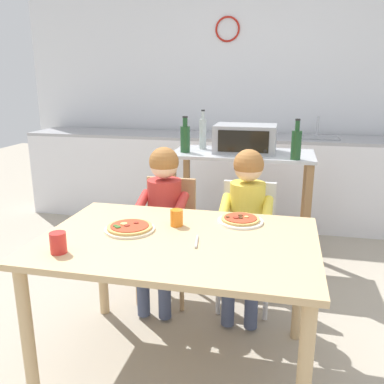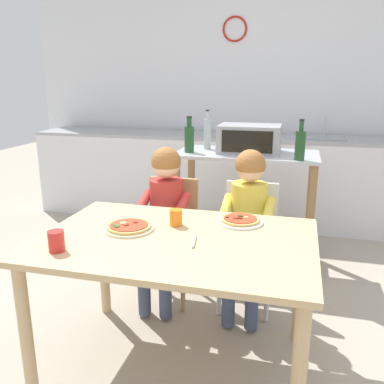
{
  "view_description": "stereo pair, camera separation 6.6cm",
  "coord_description": "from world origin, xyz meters",
  "px_view_note": "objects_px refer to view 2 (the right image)",
  "views": [
    {
      "loc": [
        0.48,
        -1.8,
        1.48
      ],
      "look_at": [
        0.0,
        0.3,
        0.88
      ],
      "focal_mm": 38.39,
      "sensor_mm": 36.0,
      "label": 1
    },
    {
      "loc": [
        0.54,
        -1.78,
        1.48
      ],
      "look_at": [
        0.0,
        0.3,
        0.88
      ],
      "focal_mm": 38.39,
      "sensor_mm": 36.0,
      "label": 2
    }
  ],
  "objects_px": {
    "bottle_brown_beer": "(189,138)",
    "pizza_plate_white": "(240,221)",
    "kitchen_island_cart": "(245,191)",
    "dining_chair_left": "(170,229)",
    "child_in_yellow_shirt": "(247,214)",
    "child_in_red_shirt": "(164,208)",
    "drinking_cup_red": "(56,241)",
    "dining_chair_right": "(249,236)",
    "serving_spoon": "(194,242)",
    "bottle_tall_green_wine": "(300,144)",
    "dining_table": "(177,256)",
    "toaster_oven": "(250,139)",
    "pizza_plate_cream": "(129,227)",
    "bottle_clear_vinegar": "(207,133)",
    "drinking_cup_orange": "(176,218)"
  },
  "relations": [
    {
      "from": "bottle_brown_beer",
      "to": "pizza_plate_white",
      "type": "xyz_separation_m",
      "value": [
        0.55,
        -0.99,
        -0.29
      ]
    },
    {
      "from": "bottle_brown_beer",
      "to": "pizza_plate_cream",
      "type": "xyz_separation_m",
      "value": [
        0.01,
        -1.24,
        -0.29
      ]
    },
    {
      "from": "bottle_clear_vinegar",
      "to": "dining_table",
      "type": "xyz_separation_m",
      "value": [
        0.18,
        -1.47,
        -0.41
      ]
    },
    {
      "from": "toaster_oven",
      "to": "child_in_red_shirt",
      "type": "bearing_deg",
      "value": -119.26
    },
    {
      "from": "dining_chair_right",
      "to": "pizza_plate_cream",
      "type": "height_order",
      "value": "dining_chair_right"
    },
    {
      "from": "bottle_clear_vinegar",
      "to": "child_in_yellow_shirt",
      "type": "height_order",
      "value": "bottle_clear_vinegar"
    },
    {
      "from": "serving_spoon",
      "to": "dining_chair_left",
      "type": "bearing_deg",
      "value": 115.61
    },
    {
      "from": "kitchen_island_cart",
      "to": "bottle_brown_beer",
      "type": "xyz_separation_m",
      "value": [
        -0.44,
        -0.09,
        0.42
      ]
    },
    {
      "from": "dining_chair_left",
      "to": "dining_chair_right",
      "type": "relative_size",
      "value": 1.0
    },
    {
      "from": "dining_chair_left",
      "to": "child_in_yellow_shirt",
      "type": "distance_m",
      "value": 0.58
    },
    {
      "from": "kitchen_island_cart",
      "to": "toaster_oven",
      "type": "distance_m",
      "value": 0.41
    },
    {
      "from": "toaster_oven",
      "to": "serving_spoon",
      "type": "height_order",
      "value": "toaster_oven"
    },
    {
      "from": "bottle_clear_vinegar",
      "to": "drinking_cup_orange",
      "type": "distance_m",
      "value": 1.34
    },
    {
      "from": "dining_chair_left",
      "to": "child_in_red_shirt",
      "type": "bearing_deg",
      "value": -90.0
    },
    {
      "from": "pizza_plate_cream",
      "to": "drinking_cup_orange",
      "type": "distance_m",
      "value": 0.25
    },
    {
      "from": "dining_chair_right",
      "to": "toaster_oven",
      "type": "bearing_deg",
      "value": 98.24
    },
    {
      "from": "dining_chair_left",
      "to": "child_in_red_shirt",
      "type": "xyz_separation_m",
      "value": [
        0.0,
        -0.12,
        0.19
      ]
    },
    {
      "from": "toaster_oven",
      "to": "dining_table",
      "type": "relative_size",
      "value": 0.35
    },
    {
      "from": "bottle_tall_green_wine",
      "to": "serving_spoon",
      "type": "height_order",
      "value": "bottle_tall_green_wine"
    },
    {
      "from": "dining_chair_left",
      "to": "dining_chair_right",
      "type": "xyz_separation_m",
      "value": [
        0.54,
        0.01,
        0.0
      ]
    },
    {
      "from": "bottle_tall_green_wine",
      "to": "dining_chair_right",
      "type": "relative_size",
      "value": 0.35
    },
    {
      "from": "toaster_oven",
      "to": "bottle_clear_vinegar",
      "type": "relative_size",
      "value": 1.49
    },
    {
      "from": "bottle_tall_green_wine",
      "to": "drinking_cup_orange",
      "type": "distance_m",
      "value": 1.2
    },
    {
      "from": "bottle_tall_green_wine",
      "to": "drinking_cup_orange",
      "type": "bearing_deg",
      "value": -121.12
    },
    {
      "from": "child_in_yellow_shirt",
      "to": "pizza_plate_white",
      "type": "xyz_separation_m",
      "value": [
        -0.0,
        -0.33,
        0.07
      ]
    },
    {
      "from": "child_in_yellow_shirt",
      "to": "dining_table",
      "type": "bearing_deg",
      "value": -113.52
    },
    {
      "from": "child_in_red_shirt",
      "to": "dining_chair_right",
      "type": "bearing_deg",
      "value": 13.92
    },
    {
      "from": "child_in_red_shirt",
      "to": "child_in_yellow_shirt",
      "type": "height_order",
      "value": "child_in_yellow_shirt"
    },
    {
      "from": "dining_table",
      "to": "pizza_plate_white",
      "type": "height_order",
      "value": "pizza_plate_white"
    },
    {
      "from": "toaster_oven",
      "to": "pizza_plate_white",
      "type": "height_order",
      "value": "toaster_oven"
    },
    {
      "from": "kitchen_island_cart",
      "to": "child_in_red_shirt",
      "type": "height_order",
      "value": "child_in_red_shirt"
    },
    {
      "from": "pizza_plate_white",
      "to": "toaster_oven",
      "type": "bearing_deg",
      "value": 94.9
    },
    {
      "from": "bottle_brown_beer",
      "to": "serving_spoon",
      "type": "bearing_deg",
      "value": -74.0
    },
    {
      "from": "kitchen_island_cart",
      "to": "bottle_brown_beer",
      "type": "relative_size",
      "value": 3.92
    },
    {
      "from": "pizza_plate_white",
      "to": "drinking_cup_orange",
      "type": "bearing_deg",
      "value": -158.45
    },
    {
      "from": "child_in_red_shirt",
      "to": "pizza_plate_cream",
      "type": "xyz_separation_m",
      "value": [
        -0.0,
        -0.56,
        0.07
      ]
    },
    {
      "from": "drinking_cup_red",
      "to": "dining_chair_left",
      "type": "bearing_deg",
      "value": 78.54
    },
    {
      "from": "kitchen_island_cart",
      "to": "bottle_brown_beer",
      "type": "bearing_deg",
      "value": -167.85
    },
    {
      "from": "dining_chair_right",
      "to": "pizza_plate_white",
      "type": "distance_m",
      "value": 0.52
    },
    {
      "from": "dining_chair_left",
      "to": "drinking_cup_red",
      "type": "height_order",
      "value": "drinking_cup_red"
    },
    {
      "from": "bottle_brown_beer",
      "to": "pizza_plate_white",
      "type": "height_order",
      "value": "bottle_brown_beer"
    },
    {
      "from": "bottle_brown_beer",
      "to": "pizza_plate_white",
      "type": "relative_size",
      "value": 1.14
    },
    {
      "from": "bottle_brown_beer",
      "to": "drinking_cup_red",
      "type": "xyz_separation_m",
      "value": [
        -0.19,
        -1.57,
        -0.26
      ]
    },
    {
      "from": "toaster_oven",
      "to": "drinking_cup_red",
      "type": "distance_m",
      "value": 1.82
    },
    {
      "from": "kitchen_island_cart",
      "to": "pizza_plate_white",
      "type": "distance_m",
      "value": 1.1
    },
    {
      "from": "dining_table",
      "to": "child_in_yellow_shirt",
      "type": "xyz_separation_m",
      "value": [
        0.27,
        0.62,
        0.04
      ]
    },
    {
      "from": "toaster_oven",
      "to": "serving_spoon",
      "type": "distance_m",
      "value": 1.46
    },
    {
      "from": "bottle_brown_beer",
      "to": "dining_table",
      "type": "height_order",
      "value": "bottle_brown_beer"
    },
    {
      "from": "kitchen_island_cart",
      "to": "bottle_clear_vinegar",
      "type": "xyz_separation_m",
      "value": [
        -0.34,
        0.09,
        0.44
      ]
    },
    {
      "from": "bottle_tall_green_wine",
      "to": "dining_chair_left",
      "type": "relative_size",
      "value": 0.35
    }
  ]
}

